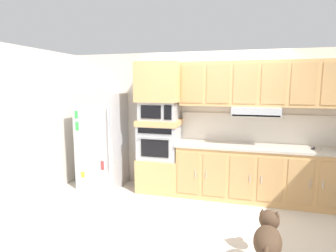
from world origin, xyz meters
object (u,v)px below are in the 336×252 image
at_px(refrigerator, 102,140).
at_px(screwdriver, 314,148).
at_px(dog, 268,238).
at_px(built_in_oven, 160,142).
at_px(microwave, 159,111).

xyz_separation_m(refrigerator, screwdriver, (3.63, 0.04, 0.05)).
bearing_deg(dog, built_in_oven, 49.15).
bearing_deg(refrigerator, built_in_oven, 3.48).
xyz_separation_m(screwdriver, dog, (-0.79, -1.86, -0.55)).
xyz_separation_m(refrigerator, microwave, (1.11, 0.07, 0.58)).
bearing_deg(dog, refrigerator, 64.07).
xyz_separation_m(built_in_oven, dog, (1.72, -1.89, -0.52)).
bearing_deg(screwdriver, dog, -113.08).
distance_m(built_in_oven, microwave, 0.56).
height_order(built_in_oven, microwave, microwave).
bearing_deg(built_in_oven, screwdriver, -0.68).
height_order(microwave, screwdriver, microwave).
xyz_separation_m(microwave, dog, (1.72, -1.89, -1.08)).
bearing_deg(screwdriver, refrigerator, -179.41).
distance_m(refrigerator, dog, 3.41).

